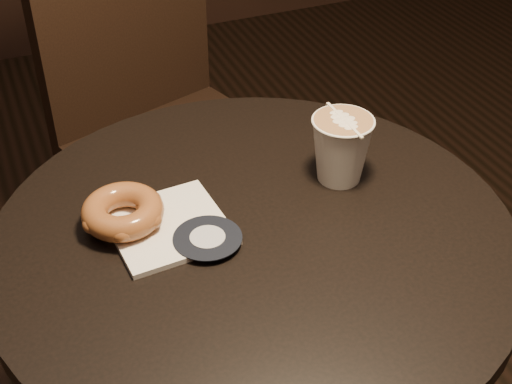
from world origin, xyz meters
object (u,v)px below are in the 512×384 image
latte_cup (341,149)px  cafe_table (255,330)px  doughnut (123,211)px  pastry_bag (168,226)px  chair (153,89)px

latte_cup → cafe_table: bearing=-159.6°
doughnut → latte_cup: (0.31, -0.01, 0.02)m
cafe_table → pastry_bag: bearing=157.4°
cafe_table → pastry_bag: (-0.11, 0.04, 0.20)m
doughnut → chair: bearing=71.7°
latte_cup → pastry_bag: bearing=-176.8°
cafe_table → chair: bearing=85.9°
pastry_bag → doughnut: size_ratio=1.35×
cafe_table → pastry_bag: 0.23m
chair → doughnut: size_ratio=9.75×
pastry_bag → latte_cup: latte_cup is taller
cafe_table → latte_cup: 0.30m
chair → pastry_bag: size_ratio=7.22×
pastry_bag → latte_cup: bearing=-0.7°
doughnut → pastry_bag: bearing=-27.1°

